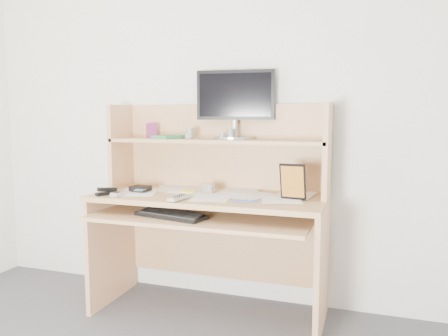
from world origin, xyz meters
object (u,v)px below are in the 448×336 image
(game_case, at_px, (293,182))
(monitor, at_px, (235,102))
(desk, at_px, (213,201))
(tv_remote, at_px, (179,198))
(keyboard, at_px, (171,215))

(game_case, bearing_deg, monitor, 155.91)
(desk, distance_m, tv_remote, 0.32)
(keyboard, bearing_deg, monitor, 74.80)
(tv_remote, height_order, monitor, monitor)
(tv_remote, xyz_separation_m, game_case, (0.61, 0.19, 0.09))
(game_case, distance_m, monitor, 0.67)
(tv_remote, relative_size, game_case, 0.84)
(keyboard, distance_m, monitor, 0.83)
(desk, bearing_deg, keyboard, -115.99)
(tv_remote, xyz_separation_m, monitor, (0.19, 0.45, 0.55))
(keyboard, bearing_deg, desk, 77.01)
(game_case, bearing_deg, desk, 176.14)
(keyboard, xyz_separation_m, monitor, (0.24, 0.45, 0.65))
(desk, height_order, monitor, monitor)
(desk, xyz_separation_m, tv_remote, (-0.10, -0.29, 0.07))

